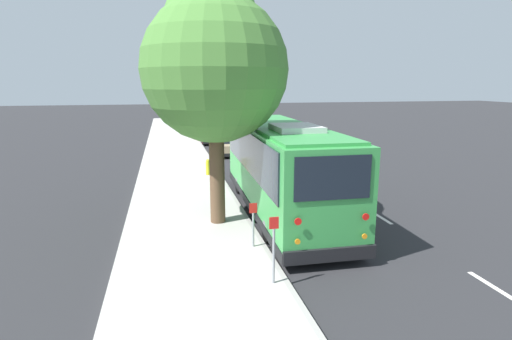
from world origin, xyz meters
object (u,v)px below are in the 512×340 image
object	(u,v)px
street_tree	(214,59)
parked_sedan_blue	(199,121)
shuttle_bus	(281,164)
sign_post_near	(274,249)
parked_sedan_tan	(225,145)
parked_sedan_white	(203,126)
fire_hydrant	(208,167)
parked_sedan_maroon	(211,134)
sign_post_far	(253,224)

from	to	relation	value
street_tree	parked_sedan_blue	bearing A→B (deg)	-3.67
shuttle_bus	sign_post_near	xyz separation A→B (m)	(-5.48, 1.77, -0.84)
parked_sedan_tan	parked_sedan_white	distance (m)	12.29
parked_sedan_tan	fire_hydrant	size ratio (longest dim) A/B	5.34
parked_sedan_maroon	sign_post_far	bearing A→B (deg)	179.85
parked_sedan_tan	sign_post_far	size ratio (longest dim) A/B	3.37
sign_post_far	fire_hydrant	size ratio (longest dim) A/B	1.58
parked_sedan_white	fire_hydrant	size ratio (longest dim) A/B	5.20
street_tree	sign_post_near	xyz separation A→B (m)	(-4.61, -0.70, -4.44)
shuttle_bus	parked_sedan_maroon	world-z (taller)	shuttle_bus
shuttle_bus	parked_sedan_white	xyz separation A→B (m)	(25.11, 0.46, -1.21)
parked_sedan_white	sign_post_near	world-z (taller)	sign_post_near
shuttle_bus	street_tree	xyz separation A→B (m)	(-0.87, 2.48, 3.60)
parked_sedan_blue	sign_post_near	distance (m)	36.54
parked_sedan_white	fire_hydrant	world-z (taller)	parked_sedan_white
parked_sedan_maroon	sign_post_far	size ratio (longest dim) A/B	3.59
parked_sedan_maroon	street_tree	distance (m)	20.14
parked_sedan_white	sign_post_near	distance (m)	30.62
fire_hydrant	parked_sedan_tan	bearing A→B (deg)	-15.54
sign_post_near	parked_sedan_maroon	bearing A→B (deg)	-3.18
shuttle_bus	fire_hydrant	size ratio (longest dim) A/B	12.42
parked_sedan_maroon	street_tree	size ratio (longest dim) A/B	0.58
parked_sedan_tan	fire_hydrant	bearing A→B (deg)	168.24
parked_sedan_blue	sign_post_far	size ratio (longest dim) A/B	3.40
street_tree	fire_hydrant	bearing A→B (deg)	-3.52
fire_hydrant	sign_post_near	bearing A→B (deg)	-178.64
parked_sedan_maroon	street_tree	bearing A→B (deg)	177.35
shuttle_bus	parked_sedan_white	world-z (taller)	shuttle_bus
parked_sedan_tan	parked_sedan_maroon	size ratio (longest dim) A/B	0.94
street_tree	parked_sedan_white	bearing A→B (deg)	-4.44
parked_sedan_maroon	parked_sedan_blue	distance (m)	12.46
parked_sedan_tan	parked_sedan_maroon	distance (m)	5.76
parked_sedan_blue	parked_sedan_maroon	bearing A→B (deg)	-179.19
fire_hydrant	parked_sedan_blue	bearing A→B (deg)	-3.72
sign_post_near	sign_post_far	bearing A→B (deg)	0.00
sign_post_near	fire_hydrant	bearing A→B (deg)	1.36
parked_sedan_blue	street_tree	xyz separation A→B (m)	(-31.91, 2.05, 4.82)
parked_sedan_maroon	sign_post_near	xyz separation A→B (m)	(-24.06, 1.34, 0.36)
parked_sedan_maroon	parked_sedan_blue	bearing A→B (deg)	3.29
parked_sedan_tan	street_tree	world-z (taller)	street_tree
parked_sedan_white	sign_post_far	distance (m)	28.45
parked_sedan_tan	sign_post_far	xyz separation A→B (m)	(-16.13, 1.60, 0.20)
sign_post_far	shuttle_bus	bearing A→B (deg)	-28.23
parked_sedan_white	street_tree	world-z (taller)	street_tree
sign_post_near	parked_sedan_white	bearing A→B (deg)	-2.46
shuttle_bus	parked_sedan_tan	distance (m)	12.89
parked_sedan_white	parked_sedan_blue	world-z (taller)	parked_sedan_white
street_tree	sign_post_near	distance (m)	6.44
parked_sedan_maroon	parked_sedan_tan	bearing A→B (deg)	-174.04
sign_post_near	parked_sedan_tan	bearing A→B (deg)	-4.99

